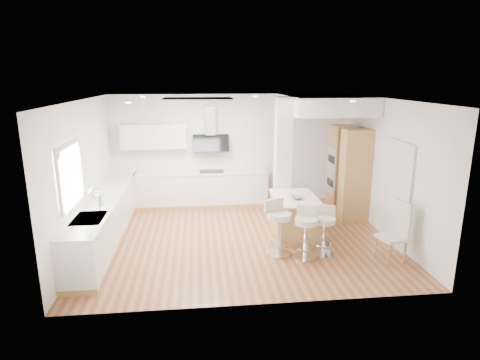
{
  "coord_description": "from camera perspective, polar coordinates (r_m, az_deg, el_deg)",
  "views": [
    {
      "loc": [
        -0.83,
        -7.65,
        3.22
      ],
      "look_at": [
        0.03,
        0.4,
        1.13
      ],
      "focal_mm": 30.0,
      "sensor_mm": 36.0,
      "label": 1
    }
  ],
  "objects": [
    {
      "name": "wall_right",
      "position": [
        8.75,
        20.04,
        1.59
      ],
      "size": [
        0.04,
        5.0,
        2.8
      ],
      "primitive_type": "cube",
      "color": "white",
      "rests_on": "ground"
    },
    {
      "name": "oven_column",
      "position": [
        9.79,
        15.07,
        1.18
      ],
      "size": [
        0.63,
        1.21,
        2.1
      ],
      "color": "tan",
      "rests_on": "ground"
    },
    {
      "name": "pillar",
      "position": [
        8.99,
        6.11,
        2.73
      ],
      "size": [
        0.35,
        0.35,
        2.8
      ],
      "color": "silver",
      "rests_on": "ground"
    },
    {
      "name": "dining_chair",
      "position": [
        7.68,
        21.42,
        -6.58
      ],
      "size": [
        0.51,
        0.51,
        1.11
      ],
      "rotation": [
        0.0,
        0.0,
        0.22
      ],
      "color": "beige",
      "rests_on": "ground"
    },
    {
      "name": "wall_left",
      "position": [
        8.15,
        -21.36,
        0.58
      ],
      "size": [
        0.04,
        5.0,
        2.8
      ],
      "primitive_type": "cube",
      "color": "white",
      "rests_on": "ground"
    },
    {
      "name": "bar_stool_a",
      "position": [
        7.43,
        5.45,
        -6.35
      ],
      "size": [
        0.62,
        0.62,
        1.04
      ],
      "rotation": [
        0.0,
        0.0,
        0.42
      ],
      "color": "silver",
      "rests_on": "ground"
    },
    {
      "name": "ceiling",
      "position": [
        8.34,
        0.09,
        -8.22
      ],
      "size": [
        6.0,
        5.0,
        0.02
      ],
      "primitive_type": "cube",
      "color": "white",
      "rests_on": "ground"
    },
    {
      "name": "bar_stool_b",
      "position": [
        7.37,
        9.38,
        -6.98
      ],
      "size": [
        0.56,
        0.56,
        0.98
      ],
      "rotation": [
        0.0,
        0.0,
        -0.35
      ],
      "color": "silver",
      "rests_on": "ground"
    },
    {
      "name": "counter_back",
      "position": [
        10.19,
        -6.39,
        0.06
      ],
      "size": [
        3.62,
        0.63,
        2.5
      ],
      "color": "tan",
      "rests_on": "ground"
    },
    {
      "name": "peninsula",
      "position": [
        8.46,
        7.78,
        -5.03
      ],
      "size": [
        0.9,
        1.35,
        0.88
      ],
      "rotation": [
        0.0,
        0.0,
        -0.01
      ],
      "color": "tan",
      "rests_on": "ground"
    },
    {
      "name": "counter_left",
      "position": [
        8.55,
        -18.45,
        -5.12
      ],
      "size": [
        0.63,
        4.5,
        1.35
      ],
      "color": "tan",
      "rests_on": "ground"
    },
    {
      "name": "ground",
      "position": [
        8.34,
        0.09,
        -8.22
      ],
      "size": [
        6.0,
        6.0,
        0.0
      ],
      "primitive_type": "plane",
      "color": "#9D613A",
      "rests_on": "ground"
    },
    {
      "name": "window_left",
      "position": [
        7.24,
        -23.02,
        1.14
      ],
      "size": [
        0.06,
        1.28,
        1.07
      ],
      "color": "silver",
      "rests_on": "ground"
    },
    {
      "name": "wall_back",
      "position": [
        10.34,
        -1.41,
        4.36
      ],
      "size": [
        6.0,
        0.04,
        2.8
      ],
      "primitive_type": "cube",
      "color": "white",
      "rests_on": "ground"
    },
    {
      "name": "doorway_right",
      "position": [
        8.31,
        21.42,
        -2.03
      ],
      "size": [
        0.05,
        1.0,
        2.1
      ],
      "color": "#3E3631",
      "rests_on": "ground"
    },
    {
      "name": "skylight",
      "position": [
        8.26,
        -5.93,
        11.3
      ],
      "size": [
        4.1,
        2.1,
        0.06
      ],
      "color": "silver",
      "rests_on": "ground"
    },
    {
      "name": "bar_stool_c",
      "position": [
        7.59,
        11.92,
        -6.69
      ],
      "size": [
        0.53,
        0.53,
        0.92
      ],
      "rotation": [
        0.0,
        0.0,
        -0.35
      ],
      "color": "silver",
      "rests_on": "ground"
    },
    {
      "name": "soffit",
      "position": [
        9.53,
        12.02,
        10.45
      ],
      "size": [
        1.78,
        2.2,
        0.4
      ],
      "color": "white",
      "rests_on": "ground"
    }
  ]
}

